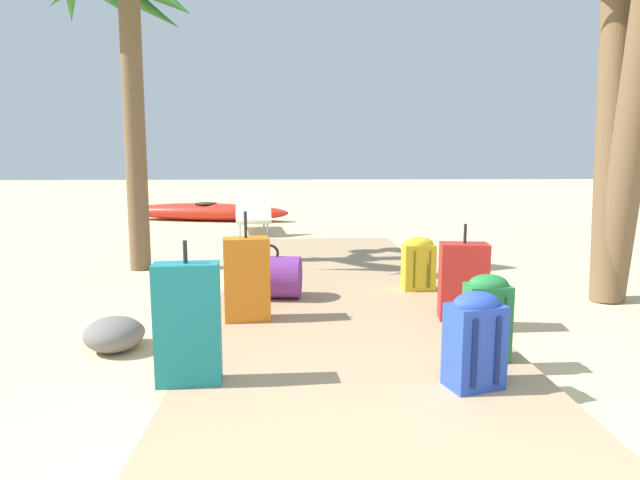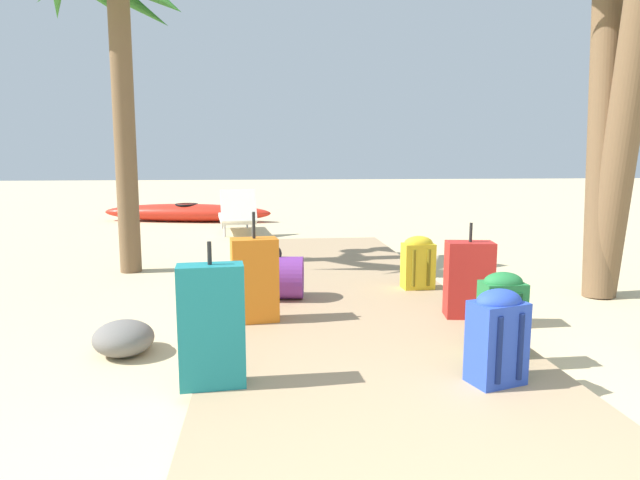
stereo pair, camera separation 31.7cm
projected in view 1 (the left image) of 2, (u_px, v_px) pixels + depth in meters
name	position (u px, v px, depth m)	size (l,w,h in m)	color
ground_plane	(344.00, 328.00, 4.31)	(60.00, 60.00, 0.00)	#D1BA8C
boardwalk	(337.00, 300.00, 5.02)	(2.18, 7.27, 0.08)	tan
suitcase_red	(463.00, 281.00, 4.25)	(0.39, 0.27, 0.76)	red
backpack_yellow	(419.00, 262.00, 5.21)	(0.31, 0.22, 0.52)	gold
backpack_blue	(475.00, 337.00, 2.98)	(0.34, 0.28, 0.55)	#2847B7
duffel_bag_purple	(270.00, 277.00, 4.93)	(0.59, 0.44, 0.50)	#6B2D84
backpack_green	(487.00, 315.00, 3.40)	(0.27, 0.21, 0.55)	#237538
suitcase_teal	(188.00, 324.00, 3.02)	(0.37, 0.20, 0.82)	#197A7F
suitcase_orange	(247.00, 279.00, 4.23)	(0.38, 0.25, 0.86)	orange
palm_tree_far_left	(131.00, 5.00, 6.13)	(2.07, 2.05, 3.84)	brown
lounge_chair	(253.00, 215.00, 9.78)	(0.77, 1.57, 0.82)	white
kayak	(206.00, 212.00, 11.71)	(3.72, 1.42, 0.38)	red
rock_left_mid	(114.00, 334.00, 3.80)	(0.43, 0.41, 0.24)	slate
rock_left_far	(119.00, 334.00, 3.87)	(0.31, 0.37, 0.19)	slate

